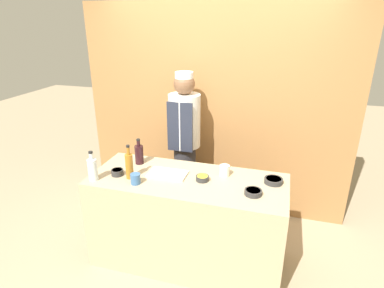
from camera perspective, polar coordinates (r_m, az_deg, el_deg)
ground_plane at (r=3.39m, az=-0.73°, el=-19.54°), size 14.00×14.00×0.00m
cabinet_wall at (r=3.77m, az=4.15°, el=5.72°), size 3.10×0.18×2.40m
counter at (r=3.11m, az=-0.77°, el=-13.41°), size 1.77×0.72×0.88m
sauce_bowl_green at (r=2.68m, az=10.82°, el=-8.38°), size 0.14×0.14×0.04m
sauce_bowl_yellow at (r=2.84m, az=1.85°, el=-6.05°), size 0.12×0.12×0.04m
sauce_bowl_orange at (r=2.89m, az=14.28°, el=-6.30°), size 0.16×0.16×0.04m
sauce_bowl_brown at (r=3.01m, az=-13.13°, el=-4.86°), size 0.11×0.11×0.05m
cutting_board at (r=2.95m, az=-4.34°, el=-5.33°), size 0.35×0.20×0.02m
bottle_wine at (r=3.18m, az=-9.38°, el=-1.75°), size 0.08×0.08×0.26m
bottle_clear at (r=2.95m, az=-17.26°, el=-4.25°), size 0.08×0.08×0.27m
bottle_amber at (r=2.90m, az=-11.09°, el=-3.75°), size 0.07×0.07×0.32m
cup_blue at (r=2.83m, az=-10.03°, el=-6.11°), size 0.09×0.09×0.09m
cup_cream at (r=2.93m, az=5.80°, el=-4.72°), size 0.09×0.09×0.10m
chef_center at (r=3.57m, az=-1.32°, el=0.37°), size 0.34×0.34×1.71m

